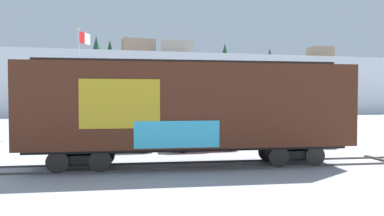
% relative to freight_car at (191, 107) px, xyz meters
% --- Properties ---
extents(ground_plane, '(260.00, 260.00, 0.00)m').
position_rel_freight_car_xyz_m(ground_plane, '(1.19, 0.00, -2.69)').
color(ground_plane, '#B2B5BC').
extents(track, '(59.96, 5.84, 0.08)m').
position_rel_freight_car_xyz_m(track, '(-1.02, 0.08, -2.65)').
color(track, '#4C4742').
rests_on(track, ground_plane).
extents(freight_car, '(14.47, 3.95, 4.79)m').
position_rel_freight_car_xyz_m(freight_car, '(0.00, 0.00, 0.00)').
color(freight_car, '#472316').
rests_on(freight_car, ground_plane).
extents(flagpole, '(0.88, 1.42, 8.78)m').
position_rel_freight_car_xyz_m(flagpole, '(-6.38, 13.60, 3.03)').
color(flagpole, silver).
rests_on(flagpole, ground_plane).
extents(hillside, '(136.44, 42.70, 15.84)m').
position_rel_freight_car_xyz_m(hillside, '(1.21, 65.00, 3.08)').
color(hillside, silver).
rests_on(hillside, ground_plane).
extents(parked_car_green, '(4.61, 2.07, 1.70)m').
position_rel_freight_car_xyz_m(parked_car_green, '(-3.45, 4.99, -1.85)').
color(parked_car_green, '#1E5933').
rests_on(parked_car_green, ground_plane).
extents(parked_car_red, '(4.22, 1.96, 1.69)m').
position_rel_freight_car_xyz_m(parked_car_red, '(1.62, 4.57, -1.84)').
color(parked_car_red, '#B21E1E').
rests_on(parked_car_red, ground_plane).
extents(parked_car_black, '(4.86, 2.68, 1.71)m').
position_rel_freight_car_xyz_m(parked_car_black, '(7.93, 4.69, -1.84)').
color(parked_car_black, black).
rests_on(parked_car_black, ground_plane).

